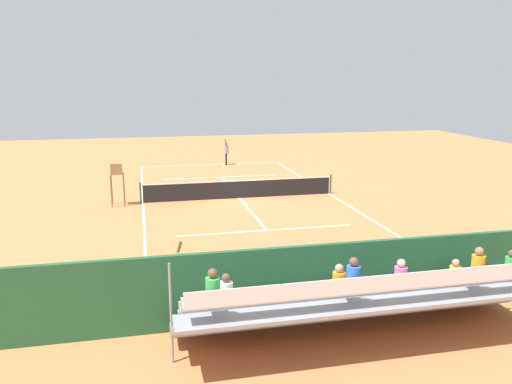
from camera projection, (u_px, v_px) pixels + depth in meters
The scene contains 13 objects.
ground_plane at pixel (239, 198), 27.27m from camera, with size 60.00×60.00×0.00m, color #D17542.
court_line_markings at pixel (239, 198), 27.30m from camera, with size 10.10×22.20×0.01m.
tennis_net at pixel (239, 189), 27.16m from camera, with size 10.30×0.10×1.07m.
backdrop_wall at pixel (338, 279), 13.72m from camera, with size 18.00×0.16×2.00m, color #235633.
bleacher_stand at pixel (361, 301), 12.41m from camera, with size 9.06×2.40×2.48m.
umpire_chair at pixel (117, 180), 25.38m from camera, with size 0.67×0.67×2.14m.
courtside_bench at pixel (408, 277), 15.04m from camera, with size 1.80×0.40×0.93m.
equipment_bag at pixel (339, 297), 14.53m from camera, with size 0.90×0.36×0.36m, color #B22D2D.
tennis_player at pixel (226, 151), 37.46m from camera, with size 0.41×0.55×1.93m.
tennis_racket at pixel (223, 166), 37.03m from camera, with size 0.59×0.37×0.03m.
tennis_ball_near at pixel (267, 170), 35.22m from camera, with size 0.07×0.07×0.07m, color #CCDB33.
tennis_ball_far at pixel (205, 172), 34.73m from camera, with size 0.07×0.07×0.07m, color #CCDB33.
line_judge at pixel (179, 276), 13.89m from camera, with size 0.38×0.54×1.93m.
Camera 1 is at (4.97, 26.09, 6.24)m, focal length 36.14 mm.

